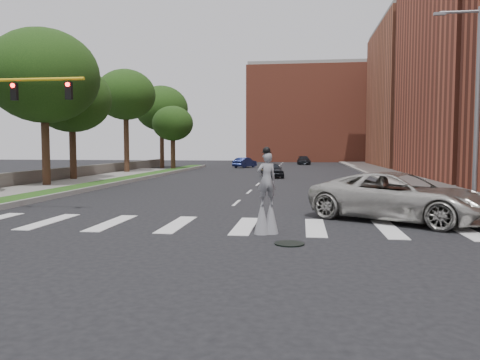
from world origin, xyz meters
TOP-DOWN VIEW (x-y plane):
  - ground_plane at (0.00, 0.00)m, footprint 160.00×160.00m
  - grass_median at (-11.50, 20.00)m, footprint 2.00×60.00m
  - median_curb at (-10.45, 20.00)m, footprint 0.20×60.00m
  - sidewalk_left at (-14.50, 10.00)m, footprint 4.00×60.00m
  - sidewalk_right at (12.50, 25.00)m, footprint 5.00×90.00m
  - stone_wall at (-17.00, 22.00)m, footprint 0.50×56.00m
  - manhole at (3.00, -2.00)m, footprint 0.90×0.90m
  - building_far at (22.00, 54.00)m, footprint 16.00×22.00m
  - building_backdrop at (6.00, 78.00)m, footprint 26.00×14.00m
  - streetlight at (10.90, 6.00)m, footprint 2.05×0.20m
  - stilt_performer at (2.18, -0.40)m, footprint 0.81×0.66m
  - suv_crossing at (7.18, 3.00)m, footprint 7.56×6.35m
  - car_near at (0.58, 28.09)m, footprint 2.69×4.50m
  - car_mid at (-4.40, 47.93)m, footprint 3.09×4.46m
  - car_far at (3.70, 59.80)m, footprint 2.28×4.82m
  - tree_2 at (-14.83, 15.45)m, footprint 7.80×7.80m
  - tree_3 at (-15.88, 21.49)m, footprint 6.62×6.62m
  - tree_4 at (-15.46, 32.66)m, footprint 6.36×6.36m
  - tree_5 at (-15.34, 45.25)m, footprint 7.08×7.08m
  - tree_6 at (-12.17, 39.36)m, footprint 4.95×4.95m

SIDE VIEW (x-z plane):
  - ground_plane at x=0.00m, z-range 0.00..0.00m
  - manhole at x=3.00m, z-range 0.00..0.04m
  - sidewalk_left at x=-14.50m, z-range 0.00..0.18m
  - sidewalk_right at x=12.50m, z-range 0.00..0.18m
  - grass_median at x=-11.50m, z-range 0.00..0.25m
  - median_curb at x=-10.45m, z-range 0.00..0.28m
  - stone_wall at x=-17.00m, z-range 0.00..1.10m
  - car_far at x=3.70m, z-range 0.00..1.36m
  - car_mid at x=-4.40m, z-range 0.00..1.39m
  - car_near at x=0.58m, z-range 0.00..1.43m
  - suv_crossing at x=7.18m, z-range 0.00..1.92m
  - stilt_performer at x=2.18m, z-range -0.30..2.63m
  - streetlight at x=10.90m, z-range 0.40..9.40m
  - tree_6 at x=-12.17m, z-range 1.76..9.57m
  - tree_3 at x=-15.88m, z-range 2.03..11.77m
  - tree_2 at x=-14.83m, z-range 2.27..13.49m
  - tree_5 at x=-15.34m, z-range 2.47..13.49m
  - tree_4 at x=-15.46m, z-range 2.84..14.01m
  - building_backdrop at x=6.00m, z-range 0.00..18.00m
  - building_far at x=22.00m, z-range 0.00..20.00m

